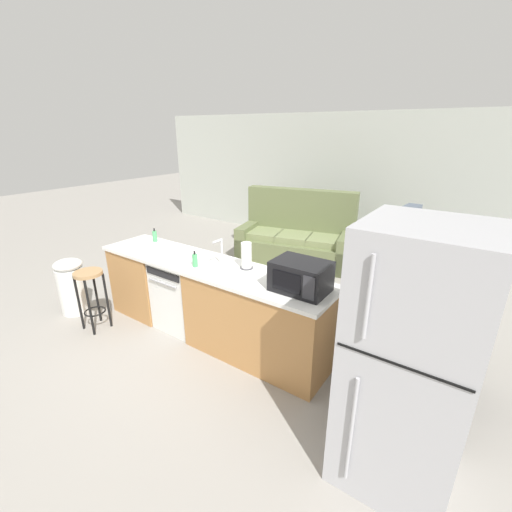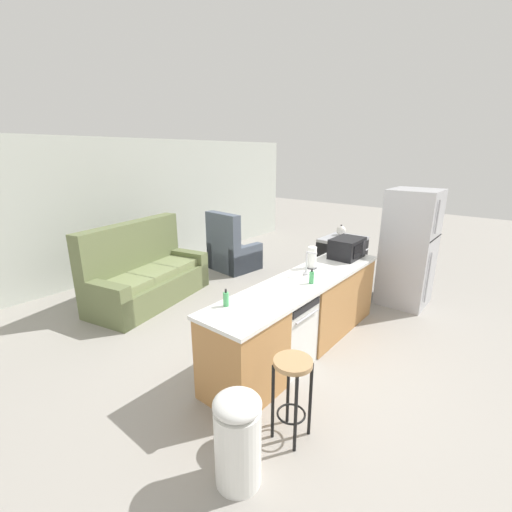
% 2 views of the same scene
% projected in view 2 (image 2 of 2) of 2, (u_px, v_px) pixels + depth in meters
% --- Properties ---
extents(ground_plane, '(24.00, 24.00, 0.00)m').
position_uv_depth(ground_plane, '(294.00, 352.00, 4.16)').
color(ground_plane, gray).
extents(wall_back, '(10.00, 0.06, 2.60)m').
position_uv_depth(wall_back, '(121.00, 209.00, 6.55)').
color(wall_back, beige).
rests_on(wall_back, ground_plane).
extents(kitchen_counter, '(2.94, 0.66, 0.90)m').
position_uv_depth(kitchen_counter, '(306.00, 314.00, 4.22)').
color(kitchen_counter, '#B77F47').
rests_on(kitchen_counter, ground_plane).
extents(dishwasher, '(0.58, 0.61, 0.84)m').
position_uv_depth(dishwasher, '(283.00, 329.00, 3.85)').
color(dishwasher, white).
rests_on(dishwasher, ground_plane).
extents(stove_range, '(0.76, 0.68, 0.90)m').
position_uv_depth(stove_range, '(341.00, 262.00, 6.10)').
color(stove_range, black).
rests_on(stove_range, ground_plane).
extents(refrigerator, '(0.72, 0.73, 1.81)m').
position_uv_depth(refrigerator, '(409.00, 248.00, 5.30)').
color(refrigerator, '#B7B7BC').
rests_on(refrigerator, ground_plane).
extents(microwave, '(0.50, 0.37, 0.28)m').
position_uv_depth(microwave, '(347.00, 248.00, 4.82)').
color(microwave, black).
rests_on(microwave, kitchen_counter).
extents(sink_faucet, '(0.07, 0.18, 0.30)m').
position_uv_depth(sink_faucet, '(307.00, 265.00, 4.13)').
color(sink_faucet, silver).
rests_on(sink_faucet, kitchen_counter).
extents(paper_towel_roll, '(0.14, 0.14, 0.28)m').
position_uv_depth(paper_towel_roll, '(312.00, 258.00, 4.38)').
color(paper_towel_roll, '#4C4C51').
rests_on(paper_towel_roll, kitchen_counter).
extents(soap_bottle, '(0.06, 0.06, 0.18)m').
position_uv_depth(soap_bottle, '(312.00, 277.00, 3.88)').
color(soap_bottle, '#4CB266').
rests_on(soap_bottle, kitchen_counter).
extents(dish_soap_bottle, '(0.06, 0.06, 0.18)m').
position_uv_depth(dish_soap_bottle, '(226.00, 299.00, 3.30)').
color(dish_soap_bottle, '#4CB266').
rests_on(dish_soap_bottle, kitchen_counter).
extents(kettle, '(0.21, 0.17, 0.19)m').
position_uv_depth(kettle, '(341.00, 230.00, 6.15)').
color(kettle, silver).
rests_on(kettle, stove_range).
extents(bar_stool, '(0.32, 0.32, 0.74)m').
position_uv_depth(bar_stool, '(292.00, 382.00, 2.79)').
color(bar_stool, tan).
rests_on(bar_stool, ground_plane).
extents(trash_bin, '(0.35, 0.35, 0.74)m').
position_uv_depth(trash_bin, '(238.00, 438.00, 2.43)').
color(trash_bin, white).
rests_on(trash_bin, ground_plane).
extents(couch, '(2.15, 1.32, 1.27)m').
position_uv_depth(couch, '(144.00, 277.00, 5.56)').
color(couch, '#667047').
rests_on(couch, ground_plane).
extents(armchair, '(0.88, 0.93, 1.20)m').
position_uv_depth(armchair, '(231.00, 253.00, 7.02)').
color(armchair, '#515B6B').
rests_on(armchair, ground_plane).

